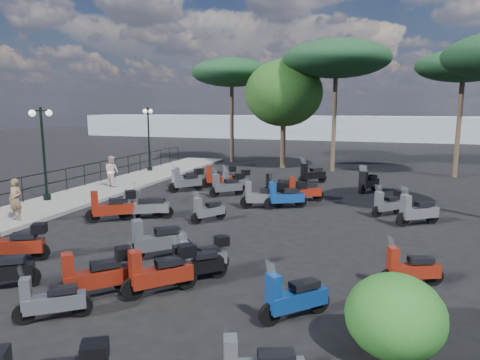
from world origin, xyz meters
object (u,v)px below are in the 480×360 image
(scooter_23, at_px, (312,174))
(broadleaf_tree, at_px, (284,93))
(scooter_29, at_px, (369,183))
(scooter_14, at_px, (157,241))
(scooter_2, at_px, (141,207))
(scooter_19, at_px, (196,265))
(woman, at_px, (16,200))
(scooter_28, at_px, (388,204))
(scooter_7, at_px, (51,301))
(pine_0, at_px, (336,59))
(scooter_22, at_px, (303,191))
(scooter_16, at_px, (280,187))
(scooter_25, at_px, (294,298))
(scooter_10, at_px, (227,185))
(scooter_13, at_px, (161,272))
(scooter_15, at_px, (286,196))
(scooter_1, at_px, (16,243))
(scooter_4, at_px, (187,179))
(scooter_27, at_px, (417,212))
(scooter_31, at_px, (96,275))
(pine_1, at_px, (464,66))
(lamp_post_2, at_px, (149,135))
(scooter_11, at_px, (187,181))
(scooter_20, at_px, (203,257))
(scooter_26, at_px, (410,269))
(lamp_post_1, at_px, (43,148))
(scooter_8, at_px, (208,211))
(scooter_30, at_px, (368,182))
(pine_2, at_px, (232,73))
(scooter_21, at_px, (262,196))
(scooter_5, at_px, (220,177))
(scooter_17, at_px, (235,181))
(scooter_9, at_px, (112,207))
(scooter_3, at_px, (150,206))

(scooter_23, xyz_separation_m, broadleaf_tree, (-2.89, 5.72, 4.59))
(scooter_29, bearing_deg, scooter_14, 91.03)
(scooter_2, relative_size, scooter_19, 1.26)
(woman, height_order, scooter_28, woman)
(scooter_7, xyz_separation_m, pine_0, (3.23, 22.08, 6.76))
(scooter_2, distance_m, scooter_22, 7.26)
(scooter_16, distance_m, scooter_25, 11.66)
(scooter_10, relative_size, scooter_22, 0.82)
(scooter_13, xyz_separation_m, scooter_15, (0.99, 9.01, 0.02))
(scooter_1, relative_size, scooter_4, 1.07)
(scooter_15, distance_m, scooter_22, 1.63)
(scooter_10, xyz_separation_m, scooter_27, (8.15, -2.69, -0.02))
(scooter_15, distance_m, scooter_31, 9.87)
(scooter_27, distance_m, pine_1, 13.91)
(lamp_post_2, distance_m, scooter_11, 7.29)
(scooter_19, relative_size, scooter_20, 0.95)
(scooter_2, bearing_deg, scooter_26, -140.49)
(lamp_post_1, xyz_separation_m, scooter_8, (7.93, -0.73, -2.03))
(scooter_10, bearing_deg, scooter_30, -105.85)
(scooter_11, relative_size, pine_2, 0.19)
(scooter_10, xyz_separation_m, scooter_11, (-2.30, 0.42, 0.03))
(scooter_30, relative_size, broadleaf_tree, 0.22)
(scooter_21, height_order, scooter_23, scooter_23)
(scooter_1, relative_size, scooter_13, 1.15)
(scooter_2, xyz_separation_m, scooter_5, (0.55, 7.01, 0.09))
(scooter_13, relative_size, scooter_29, 0.86)
(scooter_29, bearing_deg, scooter_17, 40.26)
(scooter_1, distance_m, scooter_17, 11.66)
(scooter_1, xyz_separation_m, pine_2, (-1.42, 22.32, 6.20))
(scooter_31, bearing_deg, scooter_23, -54.61)
(lamp_post_2, height_order, scooter_13, lamp_post_2)
(scooter_4, distance_m, scooter_15, 6.60)
(scooter_22, bearing_deg, lamp_post_1, 87.87)
(scooter_17, bearing_deg, scooter_2, 117.14)
(scooter_19, height_order, scooter_30, scooter_30)
(scooter_26, height_order, pine_2, pine_2)
(scooter_27, bearing_deg, scooter_31, 103.90)
(scooter_20, relative_size, broadleaf_tree, 0.17)
(scooter_1, height_order, scooter_31, scooter_31)
(scooter_1, relative_size, scooter_31, 1.15)
(scooter_19, bearing_deg, pine_0, -44.79)
(scooter_9, height_order, scooter_27, scooter_9)
(scooter_28, xyz_separation_m, pine_0, (-3.28, 11.24, 6.70))
(scooter_8, bearing_deg, scooter_20, 143.92)
(scooter_3, bearing_deg, scooter_4, -1.04)
(scooter_26, height_order, scooter_31, scooter_31)
(scooter_26, bearing_deg, scooter_1, 75.65)
(scooter_15, bearing_deg, scooter_19, 146.45)
(scooter_14, xyz_separation_m, scooter_21, (1.26, 6.68, 0.04))
(scooter_22, bearing_deg, woman, 105.35)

